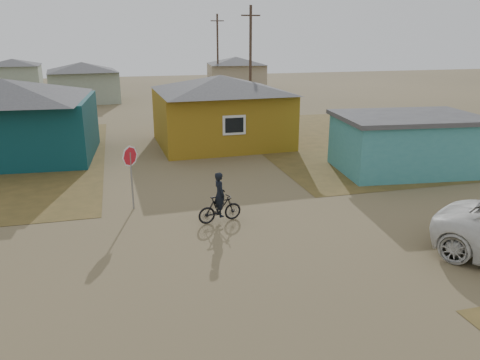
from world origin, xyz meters
name	(u,v)px	position (x,y,z in m)	size (l,w,h in m)	color
ground	(243,255)	(0.00, 0.00, 0.00)	(120.00, 120.00, 0.00)	brown
grass_ne	(407,136)	(14.00, 13.00, 0.01)	(20.00, 18.00, 0.00)	brown
house_teal	(7,118)	(-8.50, 13.50, 2.05)	(8.93, 7.08, 4.00)	#0A3337
house_yellow	(221,109)	(2.50, 14.00, 2.00)	(7.72, 6.76, 3.90)	olive
shed_turquoise	(406,143)	(9.50, 6.50, 1.31)	(6.71, 4.93, 2.60)	teal
house_pale_west	(83,82)	(-6.00, 34.00, 1.86)	(7.04, 6.15, 3.60)	gray
house_beige_east	(236,73)	(10.00, 40.00, 1.86)	(6.95, 6.05, 3.60)	tan
house_pale_north	(14,74)	(-14.00, 46.00, 1.75)	(6.28, 5.81, 3.40)	gray
utility_pole_near	(250,61)	(6.50, 22.00, 4.14)	(1.40, 0.20, 8.00)	#413027
utility_pole_far	(218,53)	(7.50, 38.00, 4.14)	(1.40, 0.20, 8.00)	#413027
stop_sign	(130,163)	(-2.88, 4.60, 1.74)	(0.72, 0.35, 2.36)	gray
cyclist	(220,204)	(-0.10, 2.62, 0.63)	(1.59, 0.70, 1.74)	black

